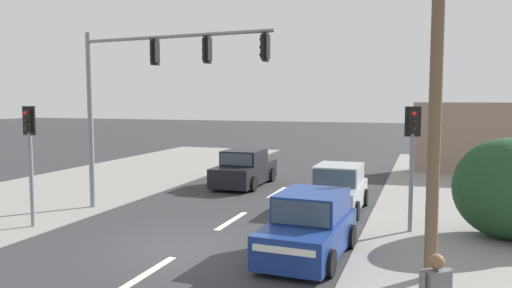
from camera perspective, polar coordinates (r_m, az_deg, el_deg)
name	(u,v)px	position (r m, az deg, el deg)	size (l,w,h in m)	color
ground_plane	(188,248)	(13.02, -7.79, -11.69)	(140.00, 140.00, 0.00)	#303033
lane_dash_near	(146,274)	(11.36, -12.46, -14.30)	(0.20, 2.40, 0.01)	silver
lane_dash_mid	(232,221)	(15.66, -2.80, -8.74)	(0.20, 2.40, 0.01)	silver
lane_dash_far	(277,192)	(20.28, 2.44, -5.52)	(0.20, 2.40, 0.01)	silver
kerb_left_verge	(36,197)	(21.03, -23.89, -5.56)	(8.00, 40.00, 0.02)	gray
traffic_signal_mast	(147,81)	(16.51, -12.39, 7.09)	(6.87, 0.92, 6.00)	slate
pedestal_signal_right_kerb	(412,147)	(14.60, 17.42, -0.37)	(0.44, 0.31, 3.56)	slate
pedestal_signal_left_kerb	(30,146)	(15.90, -24.43, -0.16)	(0.44, 0.29, 3.56)	slate
sedan_receding_far	(245,169)	(21.81, -1.32, -2.91)	(1.89, 4.24, 1.56)	black
hatchback_crossing_left	(309,227)	(12.16, 6.10, -9.45)	(1.94, 3.72, 1.53)	navy
hatchback_oncoming_mid	(337,190)	(17.17, 9.29, -5.17)	(1.80, 3.65, 1.53)	#A3A8AD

